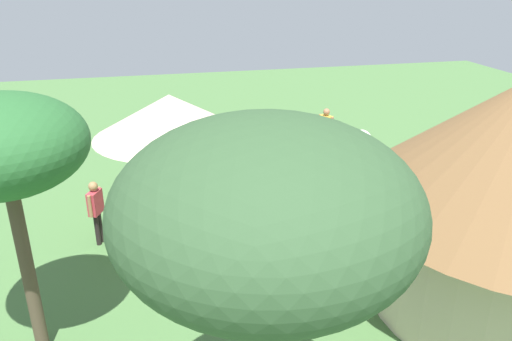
# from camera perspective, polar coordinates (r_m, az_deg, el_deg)

# --- Properties ---
(ground_plane) EXTENTS (36.00, 36.00, 0.00)m
(ground_plane) POSITION_cam_1_polar(r_m,az_deg,el_deg) (14.15, 4.30, -2.79)
(ground_plane) COLOR #48713C
(shade_umbrella) EXTENTS (3.58, 3.58, 3.32)m
(shade_umbrella) POSITION_cam_1_polar(r_m,az_deg,el_deg) (11.62, -9.81, 6.19)
(shade_umbrella) COLOR brown
(shade_umbrella) RESTS_ON ground_plane
(patio_dining_table) EXTENTS (1.68, 1.01, 0.74)m
(patio_dining_table) POSITION_cam_1_polar(r_m,az_deg,el_deg) (12.39, -9.16, -3.48)
(patio_dining_table) COLOR silver
(patio_dining_table) RESTS_ON ground_plane
(patio_chair_near_lawn) EXTENTS (0.59, 0.58, 0.90)m
(patio_chair_near_lawn) POSITION_cam_1_polar(r_m,az_deg,el_deg) (11.40, -11.79, -6.90)
(patio_chair_near_lawn) COLOR silver
(patio_chair_near_lawn) RESTS_ON ground_plane
(patio_chair_west_end) EXTENTS (0.58, 0.57, 0.90)m
(patio_chair_west_end) POSITION_cam_1_polar(r_m,az_deg,el_deg) (13.57, -7.09, -1.63)
(patio_chair_west_end) COLOR white
(patio_chair_west_end) RESTS_ON ground_plane
(guest_beside_umbrella) EXTENTS (0.35, 0.52, 1.56)m
(guest_beside_umbrella) POSITION_cam_1_polar(r_m,az_deg,el_deg) (11.90, -17.88, -4.00)
(guest_beside_umbrella) COLOR black
(guest_beside_umbrella) RESTS_ON ground_plane
(standing_watcher) EXTENTS (0.41, 0.51, 1.64)m
(standing_watcher) POSITION_cam_1_polar(r_m,az_deg,el_deg) (16.91, 7.99, 4.90)
(standing_watcher) COLOR black
(standing_watcher) RESTS_ON ground_plane
(striped_lounge_chair) EXTENTS (0.97, 0.84, 0.59)m
(striped_lounge_chair) POSITION_cam_1_polar(r_m,az_deg,el_deg) (14.17, 2.76, -1.61)
(striped_lounge_chair) COLOR #2B74BA
(striped_lounge_chair) RESTS_ON ground_plane
(zebra_nearest_camera) EXTENTS (1.85, 1.44, 1.58)m
(zebra_nearest_camera) POSITION_cam_1_polar(r_m,az_deg,el_deg) (15.84, 1.44, 4.12)
(zebra_nearest_camera) COLOR silver
(zebra_nearest_camera) RESTS_ON ground_plane
(zebra_by_umbrella) EXTENTS (1.24, 1.91, 1.54)m
(zebra_by_umbrella) POSITION_cam_1_polar(r_m,az_deg,el_deg) (15.07, 11.78, 2.49)
(zebra_by_umbrella) COLOR silver
(zebra_by_umbrella) RESTS_ON ground_plane
(zebra_toward_hut) EXTENTS (1.24, 2.00, 1.60)m
(zebra_toward_hut) POSITION_cam_1_polar(r_m,az_deg,el_deg) (11.60, 5.21, -2.95)
(zebra_toward_hut) COLOR silver
(zebra_toward_hut) RESTS_ON ground_plane
(acacia_tree_right_background) EXTENTS (2.82, 2.82, 4.84)m
(acacia_tree_right_background) POSITION_cam_1_polar(r_m,az_deg,el_deg) (4.46, 1.19, -4.76)
(acacia_tree_right_background) COLOR #433731
(acacia_tree_right_background) RESTS_ON ground_plane
(acacia_tree_far_lawn) EXTENTS (2.42, 2.42, 4.40)m
(acacia_tree_far_lawn) POSITION_cam_1_polar(r_m,az_deg,el_deg) (7.91, -27.07, 2.44)
(acacia_tree_far_lawn) COLOR #4C3E2F
(acacia_tree_far_lawn) RESTS_ON ground_plane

